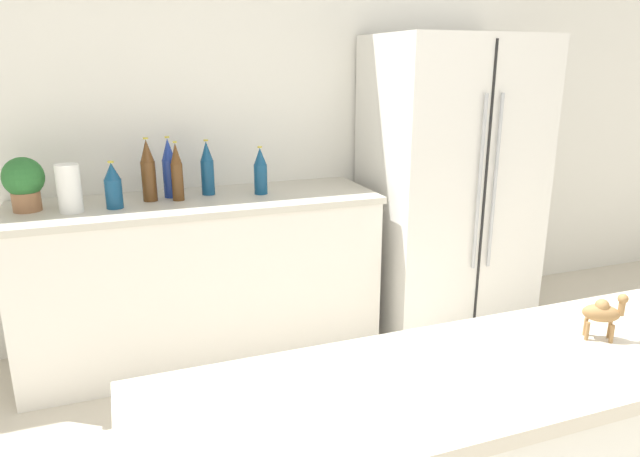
# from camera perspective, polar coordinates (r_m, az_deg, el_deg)

# --- Properties ---
(wall_back) EXTENTS (8.00, 0.06, 2.55)m
(wall_back) POSITION_cam_1_polar(r_m,az_deg,el_deg) (3.43, -5.26, 11.05)
(wall_back) COLOR white
(wall_back) RESTS_ON ground_plane
(back_counter) EXTENTS (1.90, 0.63, 0.89)m
(back_counter) POSITION_cam_1_polar(r_m,az_deg,el_deg) (3.20, -11.65, -4.85)
(back_counter) COLOR silver
(back_counter) RESTS_ON ground_plane
(refrigerator) EXTENTS (0.93, 0.74, 1.73)m
(refrigerator) POSITION_cam_1_polar(r_m,az_deg,el_deg) (3.53, 12.70, 4.18)
(refrigerator) COLOR silver
(refrigerator) RESTS_ON ground_plane
(potted_plant) EXTENTS (0.19, 0.19, 0.26)m
(potted_plant) POSITION_cam_1_polar(r_m,az_deg,el_deg) (3.07, -27.50, 4.17)
(potted_plant) COLOR #9E6B47
(potted_plant) RESTS_ON back_counter
(paper_towel_roll) EXTENTS (0.11, 0.11, 0.23)m
(paper_towel_roll) POSITION_cam_1_polar(r_m,az_deg,el_deg) (2.96, -23.80, 3.68)
(paper_towel_roll) COLOR white
(paper_towel_roll) RESTS_ON back_counter
(back_bottle_0) EXTENTS (0.07, 0.07, 0.26)m
(back_bottle_0) POSITION_cam_1_polar(r_m,az_deg,el_deg) (3.12, -5.97, 5.70)
(back_bottle_0) COLOR navy
(back_bottle_0) RESTS_ON back_counter
(back_bottle_1) EXTENTS (0.06, 0.06, 0.31)m
(back_bottle_1) POSITION_cam_1_polar(r_m,az_deg,el_deg) (3.04, -14.12, 5.46)
(back_bottle_1) COLOR brown
(back_bottle_1) RESTS_ON back_counter
(back_bottle_2) EXTENTS (0.08, 0.08, 0.23)m
(back_bottle_2) POSITION_cam_1_polar(r_m,az_deg,el_deg) (2.97, -19.99, 4.01)
(back_bottle_2) COLOR navy
(back_bottle_2) RESTS_ON back_counter
(back_bottle_3) EXTENTS (0.07, 0.07, 0.30)m
(back_bottle_3) POSITION_cam_1_polar(r_m,az_deg,el_deg) (3.14, -11.21, 5.90)
(back_bottle_3) COLOR navy
(back_bottle_3) RESTS_ON back_counter
(back_bottle_4) EXTENTS (0.07, 0.07, 0.32)m
(back_bottle_4) POSITION_cam_1_polar(r_m,az_deg,el_deg) (3.12, -14.84, 5.83)
(back_bottle_4) COLOR navy
(back_bottle_4) RESTS_ON back_counter
(back_bottle_5) EXTENTS (0.07, 0.07, 0.33)m
(back_bottle_5) POSITION_cam_1_polar(r_m,az_deg,el_deg) (3.06, -16.80, 5.53)
(back_bottle_5) COLOR brown
(back_bottle_5) RESTS_ON back_counter
(camel_figurine) EXTENTS (0.10, 0.09, 0.13)m
(camel_figurine) POSITION_cam_1_polar(r_m,az_deg,el_deg) (1.57, 26.46, -7.50)
(camel_figurine) COLOR olive
(camel_figurine) RESTS_ON bar_counter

